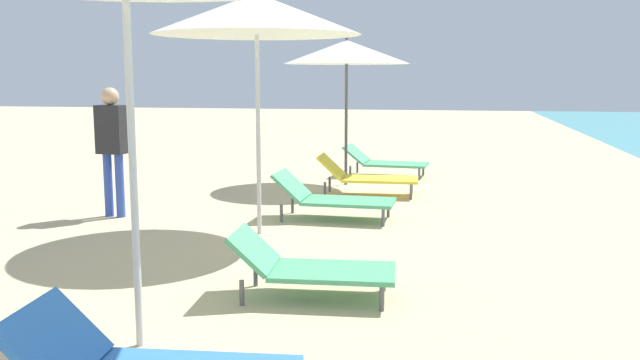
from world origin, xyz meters
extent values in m
cylinder|color=silver|center=(-0.40, 7.08, 1.20)|extent=(0.05, 0.05, 2.40)
cube|color=#4CA572|center=(0.72, 8.30, 0.23)|extent=(1.05, 0.68, 0.04)
cube|color=#4CA572|center=(0.06, 8.26, 0.39)|extent=(0.38, 0.63, 0.32)
cylinder|color=#59595E|center=(1.11, 8.58, 0.10)|extent=(0.04, 0.04, 0.21)
cylinder|color=#59595E|center=(1.14, 8.07, 0.10)|extent=(0.04, 0.04, 0.21)
cylinder|color=#59595E|center=(0.00, 8.51, 0.10)|extent=(0.04, 0.04, 0.21)
cylinder|color=#59595E|center=(0.03, 8.00, 0.10)|extent=(0.04, 0.04, 0.21)
cube|color=blue|center=(-0.41, 6.11, 0.42)|extent=(0.42, 0.70, 0.37)
cylinder|color=silver|center=(-0.50, 10.42, 1.13)|extent=(0.05, 0.05, 2.26)
cone|color=white|center=(-0.50, 10.42, 2.48)|extent=(2.32, 2.32, 0.45)
cube|color=#4CA572|center=(0.40, 11.37, 0.24)|extent=(1.15, 0.69, 0.04)
cube|color=#4CA572|center=(-0.35, 11.39, 0.42)|extent=(0.40, 0.67, 0.36)
cylinder|color=#59595E|center=(0.88, 11.64, 0.11)|extent=(0.04, 0.04, 0.22)
cylinder|color=#59595E|center=(0.86, 11.08, 0.11)|extent=(0.04, 0.04, 0.22)
cylinder|color=#59595E|center=(-0.40, 11.67, 0.11)|extent=(0.04, 0.04, 0.22)
cylinder|color=#59595E|center=(-0.42, 11.12, 0.11)|extent=(0.04, 0.04, 0.22)
cylinder|color=#4C4C51|center=(-0.06, 14.19, 1.00)|extent=(0.05, 0.05, 2.00)
cone|color=white|center=(-0.06, 14.19, 2.20)|extent=(2.07, 2.07, 0.38)
sphere|color=#4C4C51|center=(-0.06, 14.19, 2.42)|extent=(0.06, 0.06, 0.06)
cube|color=#4CA572|center=(0.70, 15.24, 0.23)|extent=(1.16, 0.78, 0.04)
cube|color=#4CA572|center=(-0.03, 15.30, 0.40)|extent=(0.45, 0.73, 0.33)
cylinder|color=#59595E|center=(1.18, 15.50, 0.11)|extent=(0.04, 0.04, 0.21)
cylinder|color=#59595E|center=(1.13, 14.90, 0.11)|extent=(0.04, 0.04, 0.21)
cylinder|color=#59595E|center=(-0.06, 15.60, 0.11)|extent=(0.04, 0.04, 0.21)
cylinder|color=#59595E|center=(-0.10, 15.01, 0.11)|extent=(0.04, 0.04, 0.21)
cube|color=yellow|center=(0.61, 13.21, 0.25)|extent=(1.16, 0.67, 0.04)
cube|color=yellow|center=(-0.14, 13.18, 0.44)|extent=(0.41, 0.64, 0.36)
cylinder|color=#59595E|center=(1.07, 13.50, 0.12)|extent=(0.04, 0.04, 0.23)
cylinder|color=#59595E|center=(1.09, 12.97, 0.12)|extent=(0.04, 0.04, 0.23)
cylinder|color=#59595E|center=(-0.21, 13.45, 0.12)|extent=(0.04, 0.04, 0.23)
cylinder|color=#59595E|center=(-0.19, 12.92, 0.12)|extent=(0.04, 0.04, 0.23)
cylinder|color=#334CB2|center=(-2.70, 11.03, 0.41)|extent=(0.11, 0.11, 0.82)
cylinder|color=#334CB2|center=(-2.53, 11.02, 0.41)|extent=(0.11, 0.11, 0.82)
cube|color=#262628|center=(-2.61, 11.02, 1.13)|extent=(0.38, 0.25, 0.62)
sphere|color=#D8A87F|center=(-2.61, 11.02, 1.55)|extent=(0.22, 0.22, 0.22)
camera|label=1|loc=(1.61, 3.00, 1.80)|focal=38.23mm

